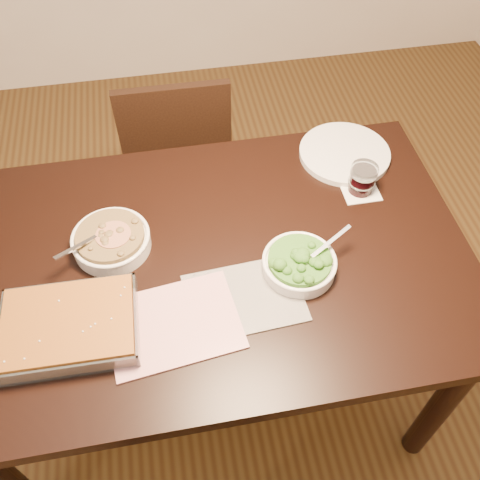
# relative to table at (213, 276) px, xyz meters

# --- Properties ---
(ground) EXTENTS (4.00, 4.00, 0.00)m
(ground) POSITION_rel_table_xyz_m (0.00, 0.00, -0.65)
(ground) COLOR #432A13
(ground) RESTS_ON ground
(table) EXTENTS (1.40, 0.90, 0.75)m
(table) POSITION_rel_table_xyz_m (0.00, 0.00, 0.00)
(table) COLOR black
(table) RESTS_ON ground
(magazine_a) EXTENTS (0.34, 0.27, 0.01)m
(magazine_a) POSITION_rel_table_xyz_m (-0.12, -0.19, 0.10)
(magazine_a) COLOR #B23352
(magazine_a) RESTS_ON table
(magazine_b) EXTENTS (0.30, 0.23, 0.01)m
(magazine_b) POSITION_rel_table_xyz_m (0.06, -0.15, 0.10)
(magazine_b) COLOR #222329
(magazine_b) RESTS_ON table
(coaster) EXTENTS (0.11, 0.11, 0.00)m
(coaster) POSITION_rel_table_xyz_m (0.47, 0.16, 0.10)
(coaster) COLOR white
(coaster) RESTS_ON table
(stew_bowl) EXTENTS (0.21, 0.21, 0.08)m
(stew_bowl) POSITION_rel_table_xyz_m (-0.26, 0.08, 0.12)
(stew_bowl) COLOR white
(stew_bowl) RESTS_ON table
(broccoli_bowl) EXTENTS (0.21, 0.19, 0.08)m
(broccoli_bowl) POSITION_rel_table_xyz_m (0.22, -0.09, 0.12)
(broccoli_bowl) COLOR white
(broccoli_bowl) RESTS_ON table
(baking_dish) EXTENTS (0.33, 0.24, 0.06)m
(baking_dish) POSITION_rel_table_xyz_m (-0.36, -0.17, 0.12)
(baking_dish) COLOR silver
(baking_dish) RESTS_ON table
(wine_tumbler) EXTENTS (0.08, 0.08, 0.09)m
(wine_tumbler) POSITION_rel_table_xyz_m (0.47, 0.16, 0.14)
(wine_tumbler) COLOR black
(wine_tumbler) RESTS_ON coaster
(dinner_plate) EXTENTS (0.28, 0.28, 0.02)m
(dinner_plate) POSITION_rel_table_xyz_m (0.47, 0.32, 0.10)
(dinner_plate) COLOR silver
(dinner_plate) RESTS_ON table
(chair_far) EXTENTS (0.40, 0.40, 0.85)m
(chair_far) POSITION_rel_table_xyz_m (-0.04, 0.74, -0.18)
(chair_far) COLOR black
(chair_far) RESTS_ON ground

